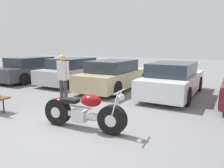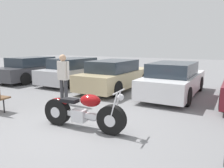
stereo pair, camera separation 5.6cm
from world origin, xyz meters
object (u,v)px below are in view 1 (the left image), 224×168
at_px(parked_car_white, 173,80).
at_px(person_standing, 63,75).
at_px(parked_car_champagne, 115,75).
at_px(parked_car_silver, 75,71).
at_px(motorcycle, 83,112).
at_px(parked_car_dark_grey, 33,69).

height_order(parked_car_white, person_standing, person_standing).
relative_size(parked_car_champagne, parked_car_white, 1.00).
relative_size(parked_car_silver, parked_car_white, 1.00).
distance_m(motorcycle, parked_car_dark_grey, 8.39).
relative_size(parked_car_white, person_standing, 2.62).
height_order(motorcycle, person_standing, person_standing).
xyz_separation_m(parked_car_white, person_standing, (-2.97, -3.17, 0.38)).
bearing_deg(parked_car_silver, parked_car_white, -4.12).
xyz_separation_m(motorcycle, parked_car_champagne, (-1.66, 4.66, 0.22)).
height_order(motorcycle, parked_car_white, parked_car_white).
height_order(motorcycle, parked_car_silver, parked_car_silver).
height_order(parked_car_silver, person_standing, person_standing).
bearing_deg(parked_car_dark_grey, parked_car_white, 0.46).
bearing_deg(parked_car_silver, parked_car_champagne, -9.02).
height_order(parked_car_champagne, person_standing, person_standing).
relative_size(motorcycle, parked_car_white, 0.50).
bearing_deg(parked_car_white, parked_car_dark_grey, -179.54).
height_order(parked_car_dark_grey, person_standing, person_standing).
xyz_separation_m(parked_car_silver, person_standing, (2.36, -3.56, 0.38)).
relative_size(parked_car_dark_grey, person_standing, 2.62).
bearing_deg(person_standing, parked_car_dark_grey, 148.29).
bearing_deg(parked_car_silver, motorcycle, -49.62).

